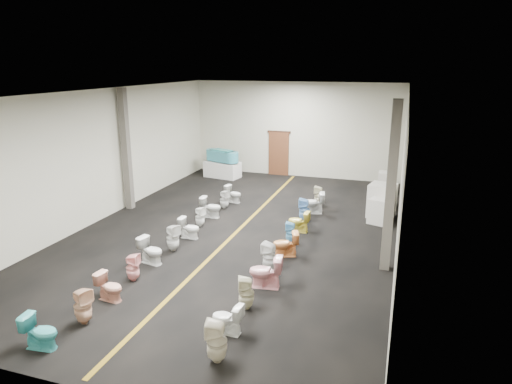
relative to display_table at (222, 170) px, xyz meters
The scene contains 39 objects.
floor 7.38m from the display_table, 63.87° to the right, with size 16.00×16.00×0.00m, color black.
ceiling 8.45m from the display_table, 63.87° to the right, with size 16.00×16.00×0.00m, color black.
wall_back 4.00m from the display_table, 23.06° to the left, with size 10.00×10.00×0.00m, color #B9B79E.
wall_front 15.09m from the display_table, 77.48° to the right, with size 10.00×10.00×0.00m, color #B9B79E.
wall_left 7.10m from the display_table, 104.85° to the right, with size 16.00×16.00×0.00m, color #B9B79E.
wall_right 10.74m from the display_table, 38.75° to the right, with size 16.00×16.00×0.00m, color #B9B79E.
aisle_stripe 7.38m from the display_table, 63.87° to the right, with size 0.12×15.60×0.01m, color #816112.
back_door 2.86m from the display_table, 28.39° to the left, with size 1.00×0.10×2.10m, color #562D19.
door_frame 3.29m from the display_table, 28.57° to the left, with size 1.15×0.08×0.10m, color #331C11.
column_left 6.11m from the display_table, 104.99° to the right, with size 0.25×0.25×4.50m, color #59544C.
column_right 11.55m from the display_table, 45.43° to the right, with size 0.25×0.25×4.50m, color #59544C.
display_table is the anchor object (origin of this frame).
bathtub 0.70m from the display_table, 116.57° to the left, with size 1.78×1.08×0.55m.
appliance_crate_a 8.84m from the display_table, 30.08° to the right, with size 0.68×0.68×0.88m, color silver.
appliance_crate_b 8.50m from the display_table, 25.81° to the right, with size 0.87×0.87×1.20m, color beige.
appliance_crate_c 7.98m from the display_table, 16.72° to the right, with size 0.75×0.75×0.85m, color white.
appliance_crate_d 7.66m from the display_table, ahead, with size 0.64×0.64×0.91m, color silver.
toilet_left_0 13.99m from the display_table, 82.41° to the right, with size 0.39×0.69×0.71m, color teal.
toilet_left_1 13.05m from the display_table, 80.93° to the right, with size 0.37×0.38×0.82m, color #D5A485.
toilet_left_2 12.03m from the display_table, 80.46° to the right, with size 0.37×0.66×0.67m, color #E8A48C.
toilet_left_3 11.02m from the display_table, 79.76° to the right, with size 0.33×0.34×0.73m, color #F4A6A3.
toilet_left_4 9.94m from the display_table, 79.27° to the right, with size 0.41×0.73×0.74m, color silver.
toilet_left_5 9.04m from the display_table, 77.14° to the right, with size 0.37×0.37×0.81m, color silver.
toilet_left_6 7.99m from the display_table, 75.37° to the right, with size 0.37×0.66×0.67m, color white.
toilet_left_7 6.93m from the display_table, 74.18° to the right, with size 0.31×0.32×0.69m, color white.
toilet_left_8 5.96m from the display_table, 71.89° to the right, with size 0.42×0.74×0.75m, color silver.
toilet_left_9 4.98m from the display_table, 67.09° to the right, with size 0.32×0.33×0.72m, color silver.
toilet_left_10 4.20m from the display_table, 61.97° to the right, with size 0.38×0.67×0.68m, color silver.
toilet_right_0 14.21m from the display_table, 68.32° to the right, with size 0.38×0.39×0.85m, color beige.
toilet_right_1 13.30m from the display_table, 67.50° to the right, with size 0.37×0.65×0.67m, color white.
toilet_right_2 12.37m from the display_table, 65.44° to the right, with size 0.35×0.36×0.78m, color beige.
toilet_right_3 11.43m from the display_table, 62.61° to the right, with size 0.46×0.81×0.83m, color #F0A5AA.
toilet_right_4 10.54m from the display_table, 61.14° to the right, with size 0.36×0.37×0.81m, color silver.
toilet_right_5 9.70m from the display_table, 57.21° to the right, with size 0.41×0.72×0.73m, color #E9924B.
toilet_right_6 8.83m from the display_table, 54.23° to the right, with size 0.31×0.31×0.68m, color #6DBCE5.
toilet_right_7 8.02m from the display_table, 49.83° to the right, with size 0.40×0.70×0.71m, color #E7D44C.
toilet_right_8 7.22m from the display_table, 44.72° to the right, with size 0.37×0.38×0.83m, color #6EA5DF.
toilet_right_9 6.65m from the display_table, 37.76° to the right, with size 0.45×0.78×0.80m, color white.
toilet_right_10 6.07m from the display_table, 30.04° to the right, with size 0.34×0.35×0.76m, color beige.
Camera 1 is at (4.94, -13.29, 5.35)m, focal length 32.00 mm.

